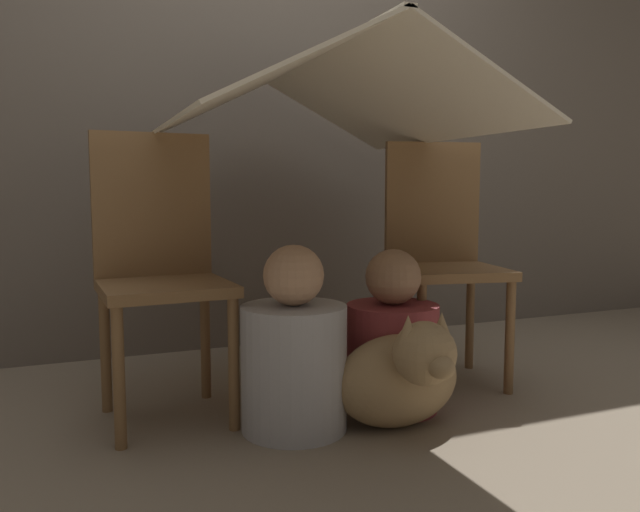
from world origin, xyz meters
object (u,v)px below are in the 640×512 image
object	(u,v)px
chair_right	(441,250)
dog	(403,374)
person_front	(294,355)
chair_left	(160,262)
person_second	(392,344)

from	to	relation	value
chair_right	dog	world-z (taller)	chair_right
chair_right	dog	bearing A→B (deg)	-122.35
chair_right	person_front	distance (m)	0.87
chair_right	person_front	world-z (taller)	chair_right
chair_left	dog	distance (m)	0.90
person_second	dog	bearing A→B (deg)	-108.85
chair_left	chair_right	distance (m)	1.12
dog	person_front	bearing A→B (deg)	156.13
chair_right	dog	xyz separation A→B (m)	(-0.43, -0.46, -0.35)
chair_left	chair_right	bearing A→B (deg)	-2.93
chair_right	person_front	bearing A→B (deg)	-146.21
person_front	person_second	size ratio (longest dim) A/B	1.06
chair_left	person_second	size ratio (longest dim) A/B	1.71
person_front	person_second	world-z (taller)	person_front
person_second	dog	world-z (taller)	person_second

